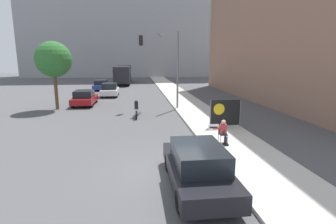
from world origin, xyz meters
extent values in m
plane|color=#4F4F51|center=(0.00, 0.00, 0.00)|extent=(160.00, 160.00, 0.00)
cube|color=beige|center=(3.50, 15.00, 0.07)|extent=(3.22, 90.00, 0.14)
cylinder|color=#474C56|center=(2.76, 2.72, 0.34)|extent=(0.03, 0.03, 0.41)
cylinder|color=#474C56|center=(3.13, 2.72, 0.34)|extent=(0.03, 0.03, 0.41)
cylinder|color=#474C56|center=(2.76, 3.09, 0.34)|extent=(0.03, 0.03, 0.41)
cylinder|color=#474C56|center=(3.13, 3.09, 0.34)|extent=(0.03, 0.03, 0.41)
cube|color=navy|center=(2.95, 2.90, 0.56)|extent=(0.40, 0.40, 0.02)
cube|color=navy|center=(2.95, 3.09, 0.76)|extent=(0.40, 0.02, 0.38)
cylinder|color=black|center=(2.95, 2.74, 0.66)|extent=(0.18, 0.42, 0.18)
cylinder|color=black|center=(2.95, 2.53, 0.34)|extent=(0.16, 0.16, 0.41)
cube|color=black|center=(2.95, 2.47, 0.19)|extent=(0.20, 0.28, 0.10)
cylinder|color=#B23333|center=(2.95, 2.93, 0.83)|extent=(0.34, 0.34, 0.52)
sphere|color=beige|center=(2.95, 2.93, 1.20)|extent=(0.22, 0.22, 0.22)
cylinder|color=#B23333|center=(2.62, 2.85, 0.91)|extent=(0.45, 0.09, 0.09)
cube|color=white|center=(2.42, 2.85, 0.96)|extent=(0.51, 0.02, 0.33)
cube|color=black|center=(2.42, 2.84, 0.96)|extent=(0.39, 0.01, 0.08)
cylinder|color=slate|center=(3.13, 5.92, 0.98)|extent=(0.06, 0.06, 1.68)
cylinder|color=slate|center=(5.02, 5.92, 0.98)|extent=(0.06, 0.06, 1.68)
cube|color=black|center=(4.08, 5.92, 1.03)|extent=(1.89, 0.02, 1.58)
cylinder|color=yellow|center=(3.66, 5.90, 1.27)|extent=(0.70, 0.01, 0.70)
cylinder|color=slate|center=(2.15, 12.82, 3.33)|extent=(0.16, 0.16, 6.38)
cylinder|color=slate|center=(0.64, 13.10, 6.22)|extent=(0.69, 3.05, 0.11)
cube|color=black|center=(-0.87, 13.39, 5.80)|extent=(0.35, 0.35, 0.84)
sphere|color=green|center=(-0.87, 13.39, 5.52)|extent=(0.18, 0.18, 0.18)
cube|color=black|center=(0.66, -1.21, 0.56)|extent=(1.83, 4.59, 0.57)
cube|color=black|center=(0.66, -1.40, 1.17)|extent=(1.57, 2.39, 0.66)
cylinder|color=black|center=(-0.14, 0.21, 0.32)|extent=(0.22, 0.64, 0.64)
cylinder|color=black|center=(1.47, 0.21, 0.32)|extent=(0.22, 0.64, 0.64)
cylinder|color=black|center=(-0.14, -2.63, 0.32)|extent=(0.22, 0.64, 0.64)
cylinder|color=black|center=(1.47, -2.63, 0.32)|extent=(0.22, 0.64, 0.64)
cube|color=maroon|center=(-6.23, 15.94, 0.53)|extent=(1.88, 4.28, 0.51)
cube|color=black|center=(-6.23, 15.77, 1.09)|extent=(1.62, 2.22, 0.62)
cylinder|color=black|center=(-7.06, 17.27, 0.32)|extent=(0.22, 0.64, 0.64)
cylinder|color=black|center=(-5.40, 17.27, 0.32)|extent=(0.22, 0.64, 0.64)
cylinder|color=black|center=(-7.06, 14.62, 0.32)|extent=(0.22, 0.64, 0.64)
cylinder|color=black|center=(-5.40, 14.62, 0.32)|extent=(0.22, 0.64, 0.64)
cube|color=white|center=(-4.47, 21.92, 0.57)|extent=(1.87, 4.31, 0.59)
cube|color=black|center=(-4.47, 21.75, 1.20)|extent=(1.61, 2.24, 0.68)
cylinder|color=black|center=(-5.29, 23.26, 0.32)|extent=(0.22, 0.64, 0.64)
cylinder|color=black|center=(-3.64, 23.26, 0.32)|extent=(0.22, 0.64, 0.64)
cylinder|color=black|center=(-5.29, 20.59, 0.32)|extent=(0.22, 0.64, 0.64)
cylinder|color=black|center=(-3.64, 20.59, 0.32)|extent=(0.22, 0.64, 0.64)
cube|color=navy|center=(-6.32, 28.66, 0.53)|extent=(1.86, 4.74, 0.52)
cube|color=black|center=(-6.32, 28.47, 1.11)|extent=(1.60, 2.47, 0.62)
cylinder|color=black|center=(-7.14, 30.13, 0.32)|extent=(0.22, 0.64, 0.64)
cylinder|color=black|center=(-5.50, 30.13, 0.32)|extent=(0.22, 0.64, 0.64)
cylinder|color=black|center=(-7.14, 27.19, 0.32)|extent=(0.22, 0.64, 0.64)
cylinder|color=black|center=(-5.50, 27.19, 0.32)|extent=(0.22, 0.64, 0.64)
cube|color=#232328|center=(-3.70, 38.31, 1.78)|extent=(2.52, 12.50, 2.67)
cube|color=black|center=(-3.70, 38.31, 1.93)|extent=(2.54, 11.87, 0.87)
cylinder|color=black|center=(-4.81, 42.19, 0.52)|extent=(0.30, 1.04, 1.04)
cylinder|color=black|center=(-2.59, 42.19, 0.52)|extent=(0.30, 1.04, 1.04)
cylinder|color=black|center=(-4.81, 34.44, 0.52)|extent=(0.30, 1.04, 1.04)
cylinder|color=black|center=(-2.59, 34.44, 0.52)|extent=(0.30, 1.04, 1.04)
cube|color=white|center=(-1.37, 9.98, 0.48)|extent=(0.24, 0.86, 0.32)
cylinder|color=black|center=(-1.37, 9.93, 0.86)|extent=(0.28, 0.28, 0.60)
sphere|color=black|center=(-1.37, 9.93, 1.17)|extent=(0.24, 0.24, 0.24)
cylinder|color=black|center=(-1.37, 10.70, 0.30)|extent=(0.10, 0.60, 0.60)
cylinder|color=black|center=(-1.37, 9.26, 0.30)|extent=(0.10, 0.60, 0.60)
cylinder|color=brown|center=(-8.20, 14.01, 1.61)|extent=(0.28, 0.28, 3.22)
sphere|color=#2D6B2D|center=(-8.20, 14.01, 4.26)|extent=(2.98, 2.98, 2.98)
camera|label=1|loc=(-1.28, -9.31, 4.25)|focal=28.00mm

